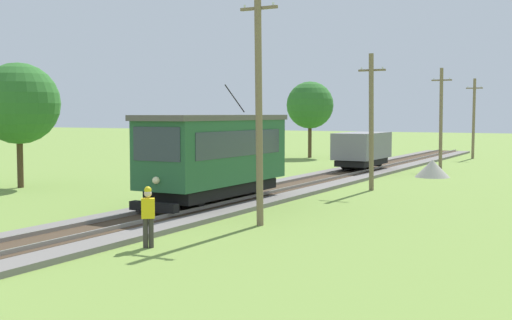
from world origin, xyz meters
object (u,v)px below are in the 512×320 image
utility_pole_mid (371,121)px  utility_pole_far (441,117)px  red_tram (215,154)px  tree_right_near (310,105)px  freight_car (362,149)px  gravel_pile (432,168)px  track_worker (148,214)px  tree_left_far (19,104)px  utility_pole_distant (474,118)px  utility_pole_near_tram (259,100)px

utility_pole_mid → utility_pole_far: utility_pole_far is taller
red_tram → tree_right_near: size_ratio=1.28×
freight_car → utility_pole_mid: utility_pole_mid is taller
red_tram → gravel_pile: 17.80m
gravel_pile → track_worker: bearing=-94.6°
track_worker → utility_pole_far: bearing=-38.3°
tree_right_near → gravel_pile: bearing=-42.7°
red_tram → tree_left_far: 12.93m
utility_pole_far → utility_pole_distant: 12.15m
red_tram → utility_pole_far: bearing=80.6°
freight_car → track_worker: bearing=-83.8°
utility_pole_mid → gravel_pile: utility_pole_mid is taller
red_tram → tree_right_near: 31.24m
utility_pole_near_tram → utility_pole_distant: utility_pole_near_tram is taller
gravel_pile → red_tram: bearing=-106.0°
freight_car → utility_pole_far: (3.87, 5.34, 2.07)m
utility_pole_distant → track_worker: bearing=-91.3°
tree_left_far → track_worker: bearing=-30.5°
freight_car → gravel_pile: freight_car is taller
freight_car → tree_left_far: bearing=-126.6°
tree_left_far → utility_pole_distant: bearing=64.4°
red_tram → tree_left_far: bearing=175.5°
red_tram → tree_left_far: tree_left_far is taller
utility_pole_distant → tree_left_far: size_ratio=1.06×
freight_car → gravel_pile: (4.89, -1.10, -1.02)m
freight_car → gravel_pile: bearing=-12.6°
utility_pole_near_tram → utility_pole_mid: size_ratio=1.23×
tree_right_near → utility_pole_near_tram: bearing=-68.8°
red_tram → utility_pole_far: utility_pole_far is taller
utility_pole_far → tree_right_near: (-12.83, 6.35, 0.99)m
utility_pole_far → track_worker: size_ratio=3.95×
utility_pole_mid → utility_pole_far: bearing=90.0°
utility_pole_mid → tree_left_far: 18.20m
red_tram → freight_car: red_tram is taller
utility_pole_mid → track_worker: bearing=-93.5°
utility_pole_near_tram → tree_left_far: (-16.57, 4.34, 0.07)m
utility_pole_near_tram → tree_right_near: utility_pole_near_tram is taller
utility_pole_near_tram → utility_pole_far: bearing=90.0°
utility_pole_far → tree_right_near: size_ratio=1.05×
red_tram → tree_left_far: size_ratio=1.31×
track_worker → tree_left_far: bearing=23.1°
utility_pole_near_tram → gravel_pile: utility_pole_near_tram is taller
utility_pole_distant → gravel_pile: bearing=-86.9°
utility_pole_far → utility_pole_mid: bearing=-90.0°
utility_pole_near_tram → gravel_pile: (1.02, 20.38, -3.79)m
gravel_pile → tree_left_far: (-17.59, -16.03, 3.86)m
utility_pole_distant → tree_left_far: bearing=-115.6°
utility_pole_far → track_worker: bearing=-91.8°
red_tram → utility_pole_near_tram: (3.87, -3.33, 2.13)m
red_tram → utility_pole_distant: utility_pole_distant is taller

